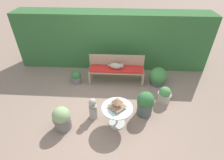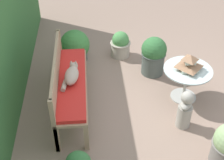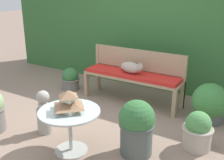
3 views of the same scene
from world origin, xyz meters
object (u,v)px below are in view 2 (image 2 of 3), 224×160
garden_bench (72,84)px  potted_plant_hedge_corner (154,55)px  pagoda_birdhouse (189,63)px  potted_plant_patio_mid (75,47)px  patio_table (187,75)px  garden_bust (185,110)px  cat (72,75)px  potted_plant_bench_left (120,45)px

garden_bench → potted_plant_hedge_corner: size_ratio=2.50×
pagoda_birdhouse → potted_plant_patio_mid: size_ratio=0.57×
patio_table → potted_plant_hedge_corner: (0.68, 0.37, -0.07)m
patio_table → garden_bust: size_ratio=1.20×
pagoda_birdhouse → garden_bench: bearing=92.8°
pagoda_birdhouse → potted_plant_patio_mid: pagoda_birdhouse is taller
potted_plant_patio_mid → patio_table: bearing=-125.7°
cat → garden_bust: size_ratio=0.80×
cat → pagoda_birdhouse: size_ratio=1.47×
garden_bust → cat: bearing=106.3°
garden_bench → garden_bust: bearing=-108.3°
garden_bench → potted_plant_hedge_corner: potted_plant_hedge_corner is taller
pagoda_birdhouse → potted_plant_bench_left: 1.57m
garden_bust → potted_plant_patio_mid: (1.79, 1.50, -0.02)m
potted_plant_bench_left → potted_plant_patio_mid: bearing=93.8°
pagoda_birdhouse → potted_plant_bench_left: size_ratio=0.67×
patio_table → potted_plant_patio_mid: 2.06m
patio_table → potted_plant_patio_mid: (1.20, 1.67, -0.16)m
patio_table → pagoda_birdhouse: pagoda_birdhouse is taller
patio_table → pagoda_birdhouse: 0.22m
cat → pagoda_birdhouse: 1.68m
garden_bench → pagoda_birdhouse: (0.08, -1.69, 0.20)m
garden_bust → pagoda_birdhouse: bearing=18.2°
garden_bench → patio_table: bearing=-87.2°
cat → patio_table: bearing=-77.4°
garden_bench → pagoda_birdhouse: bearing=-87.2°
potted_plant_patio_mid → potted_plant_bench_left: potted_plant_patio_mid is taller
pagoda_birdhouse → potted_plant_patio_mid: bearing=54.3°
pagoda_birdhouse → garden_bust: 0.70m
garden_bust → potted_plant_hedge_corner: bearing=43.2°
pagoda_birdhouse → potted_plant_patio_mid: (1.20, 1.67, -0.37)m
potted_plant_hedge_corner → patio_table: bearing=-151.7°
garden_bust → potted_plant_bench_left: garden_bust is taller
garden_bench → patio_table: 1.70m
potted_plant_bench_left → potted_plant_hedge_corner: bearing=-139.6°
patio_table → potted_plant_bench_left: size_ratio=1.49×
garden_bench → potted_plant_patio_mid: size_ratio=2.96×
garden_bench → cat: bearing=-130.4°
garden_bench → potted_plant_hedge_corner: 1.53m
potted_plant_patio_mid → garden_bust: bearing=-140.0°
potted_plant_hedge_corner → potted_plant_bench_left: bearing=40.4°
garden_bust → potted_plant_patio_mid: bearing=74.4°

